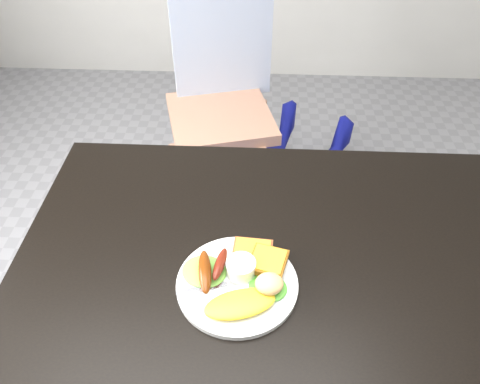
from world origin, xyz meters
The scene contains 14 objects.
dining_table centered at (0.00, 0.00, 0.73)m, with size 1.20×0.80×0.04m, color black.
dining_chair centered at (-0.24, 1.00, 0.45)m, with size 0.41×0.41×0.05m, color #A9785F.
person centered at (-0.07, 0.62, 0.78)m, with size 0.56×0.38×1.57m, color navy.
plate centered at (-0.11, -0.07, 0.76)m, with size 0.25×0.25×0.01m, color white.
lettuce_left centered at (-0.18, -0.05, 0.77)m, with size 0.09×0.09×0.01m, color green.
lettuce_right centered at (-0.05, -0.08, 0.77)m, with size 0.08×0.07×0.01m, color green.
omelette centered at (-0.10, -0.13, 0.77)m, with size 0.14×0.07×0.02m, color yellow.
sausage_a centered at (-0.18, -0.06, 0.78)m, with size 0.03×0.11×0.03m, color #683005.
sausage_b centered at (-0.15, -0.04, 0.78)m, with size 0.02×0.09×0.02m, color #631B0F.
ramekin centered at (-0.10, -0.05, 0.78)m, with size 0.06×0.06×0.04m, color white.
toast_a centered at (-0.08, 0.00, 0.77)m, with size 0.08×0.08×0.01m, color brown.
toast_b centered at (-0.05, -0.03, 0.78)m, with size 0.07×0.07×0.01m, color #8C6415.
potato_salad centered at (-0.05, -0.09, 0.79)m, with size 0.06×0.05×0.03m, color beige.
fork centered at (-0.16, -0.09, 0.76)m, with size 0.15×0.01×0.00m, color #ADAFB7.
Camera 1 is at (-0.08, -0.65, 1.54)m, focal length 35.00 mm.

